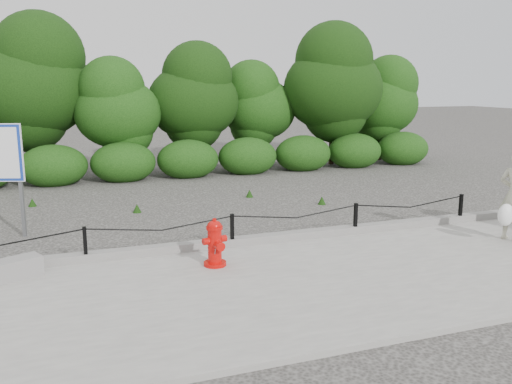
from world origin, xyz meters
name	(u,v)px	position (x,y,z in m)	size (l,w,h in m)	color
ground	(232,251)	(0.00, 0.00, 0.00)	(90.00, 90.00, 0.00)	#2D2B28
sidewalk	(274,288)	(0.00, -2.00, 0.04)	(14.00, 4.00, 0.08)	gray
curb	(231,242)	(0.00, 0.05, 0.15)	(14.00, 0.22, 0.14)	slate
chain_barrier	(232,226)	(0.00, 0.00, 0.46)	(10.06, 0.06, 0.60)	black
treeline	(148,93)	(0.01, 8.95, 2.61)	(20.31, 3.95, 4.95)	black
fire_hydrant	(215,243)	(-0.56, -0.88, 0.45)	(0.43, 0.45, 0.78)	#C30A07
concrete_block	(8,270)	(-3.63, -0.44, 0.23)	(0.95, 0.33, 0.30)	gray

